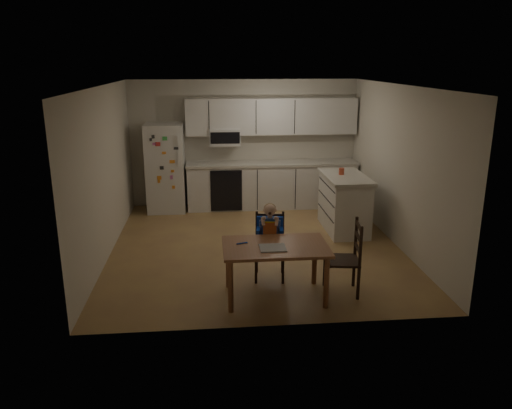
{
  "coord_description": "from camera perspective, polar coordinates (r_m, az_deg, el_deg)",
  "views": [
    {
      "loc": [
        -0.7,
        -7.43,
        2.86
      ],
      "look_at": [
        -0.11,
        -1.19,
        1.04
      ],
      "focal_mm": 35.0,
      "sensor_mm": 36.0,
      "label": 1
    }
  ],
  "objects": [
    {
      "name": "dining_table",
      "position": [
        6.12,
        2.23,
        -5.5
      ],
      "size": [
        1.28,
        0.82,
        0.69
      ],
      "color": "brown",
      "rests_on": "ground"
    },
    {
      "name": "room",
      "position": [
        8.1,
        -0.36,
        4.75
      ],
      "size": [
        4.52,
        5.01,
        2.51
      ],
      "color": "olive",
      "rests_on": "ground"
    },
    {
      "name": "kitchen_island",
      "position": [
        8.74,
        10.03,
        0.22
      ],
      "size": [
        0.69,
        1.32,
        0.97
      ],
      "color": "silver",
      "rests_on": "ground"
    },
    {
      "name": "kitchen_run",
      "position": [
        9.95,
        1.64,
        4.7
      ],
      "size": [
        3.37,
        0.62,
        2.15
      ],
      "color": "silver",
      "rests_on": "ground"
    },
    {
      "name": "chair_side",
      "position": [
        6.37,
        10.67,
        -5.48
      ],
      "size": [
        0.47,
        0.47,
        0.95
      ],
      "rotation": [
        0.0,
        0.0,
        -1.71
      ],
      "color": "black",
      "rests_on": "ground"
    },
    {
      "name": "refrigerator",
      "position": [
        9.83,
        -10.29,
        4.15
      ],
      "size": [
        0.72,
        0.7,
        1.7
      ],
      "primitive_type": "cube",
      "color": "silver",
      "rests_on": "ground"
    },
    {
      "name": "napkin",
      "position": [
        6.0,
        1.92,
        -4.97
      ],
      "size": [
        0.31,
        0.27,
        0.01
      ],
      "primitive_type": "cube",
      "color": "#A3A3A7",
      "rests_on": "dining_table"
    },
    {
      "name": "red_cup",
      "position": [
        8.65,
        9.74,
        3.76
      ],
      "size": [
        0.09,
        0.09,
        0.11
      ],
      "primitive_type": "cylinder",
      "color": "#BE4529",
      "rests_on": "kitchen_island"
    },
    {
      "name": "toddler_spoon",
      "position": [
        6.14,
        -1.7,
        -4.45
      ],
      "size": [
        0.12,
        0.06,
        0.02
      ],
      "primitive_type": "cylinder",
      "rotation": [
        0.0,
        1.57,
        0.35
      ],
      "color": "blue",
      "rests_on": "dining_table"
    },
    {
      "name": "chair_booster",
      "position": [
        6.68,
        1.59,
        -3.26
      ],
      "size": [
        0.44,
        0.44,
        1.05
      ],
      "rotation": [
        0.0,
        0.0,
        -0.12
      ],
      "color": "black",
      "rests_on": "ground"
    }
  ]
}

